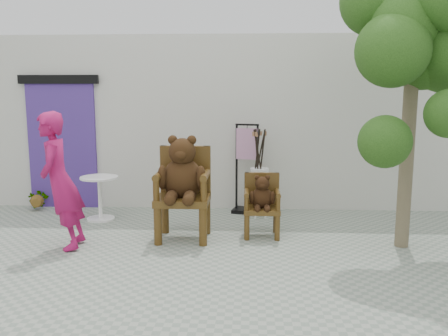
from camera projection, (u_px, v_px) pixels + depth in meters
name	position (u px, v px, depth m)	size (l,w,h in m)	color
ground_plane	(225.00, 260.00, 5.82)	(60.00, 60.00, 0.00)	gray
back_wall	(234.00, 122.00, 8.63)	(9.00, 1.00, 3.00)	beige
doorway	(62.00, 142.00, 8.33)	(1.40, 0.11, 2.33)	#44297D
chair_big	(183.00, 180.00, 6.56)	(0.73, 0.77, 1.46)	#3E280D
chair_small	(262.00, 199.00, 6.74)	(0.51, 0.48, 0.89)	#3E280D
person	(60.00, 181.00, 6.14)	(0.65, 0.43, 1.79)	#A41452
cafe_table	(100.00, 193.00, 7.59)	(0.60, 0.60, 0.70)	white
display_stand	(247.00, 179.00, 8.02)	(0.52, 0.45, 1.51)	black
stool_bucket	(259.00, 179.00, 7.70)	(0.32, 0.32, 1.45)	white
tree	(419.00, 32.00, 5.79)	(1.96, 1.52, 3.80)	brown
potted_plant	(38.00, 199.00, 8.28)	(0.34, 0.30, 0.38)	#17380F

